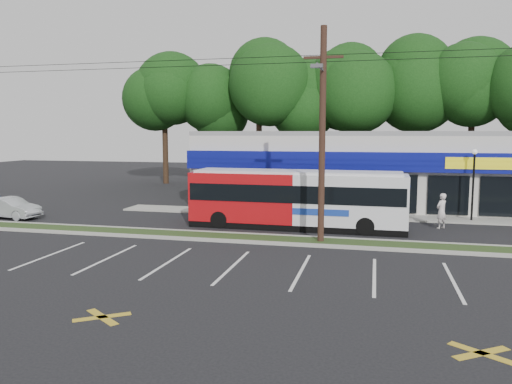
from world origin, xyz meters
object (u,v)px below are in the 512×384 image
at_px(pedestrian_b, 339,211).
at_px(metrobus, 297,198).
at_px(pedestrian_a, 441,211).
at_px(lamp_post, 474,177).
at_px(car_dark, 350,207).
at_px(utility_pole, 318,128).
at_px(car_silver, 10,208).

bearing_deg(pedestrian_b, metrobus, 29.54).
xyz_separation_m(metrobus, pedestrian_a, (7.70, 1.73, -0.71)).
height_order(lamp_post, car_dark, lamp_post).
bearing_deg(car_dark, lamp_post, -93.87).
xyz_separation_m(utility_pole, car_dark, (1.17, 7.17, -4.65)).
bearing_deg(metrobus, pedestrian_b, 35.65).
relative_size(car_dark, car_silver, 1.15).
distance_m(car_dark, car_silver, 20.69).
height_order(lamp_post, car_silver, lamp_post).
relative_size(car_dark, pedestrian_a, 2.32).
height_order(metrobus, pedestrian_a, metrobus).
relative_size(metrobus, pedestrian_a, 6.10).
xyz_separation_m(lamp_post, car_dark, (-7.00, -0.70, -1.91)).
distance_m(lamp_post, metrobus, 10.66).
xyz_separation_m(car_dark, car_silver, (-20.17, -4.60, -0.12)).
relative_size(utility_pole, metrobus, 4.24).
bearing_deg(car_silver, pedestrian_b, -75.72).
distance_m(lamp_post, car_silver, 27.76).
bearing_deg(pedestrian_b, car_dark, -109.19).
bearing_deg(utility_pole, pedestrian_a, 40.68).
bearing_deg(pedestrian_a, metrobus, -31.57).
height_order(lamp_post, pedestrian_a, lamp_post).
bearing_deg(utility_pole, car_dark, 80.75).
height_order(car_dark, pedestrian_b, pedestrian_b).
distance_m(utility_pole, car_dark, 8.63).
bearing_deg(metrobus, car_silver, -175.69).
distance_m(metrobus, car_silver, 17.53).
bearing_deg(car_silver, lamp_post, -71.94).
xyz_separation_m(utility_pole, pedestrian_b, (0.64, 5.07, -4.65)).
bearing_deg(metrobus, lamp_post, 24.94).
bearing_deg(pedestrian_a, car_dark, -64.73).
height_order(metrobus, car_dark, metrobus).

